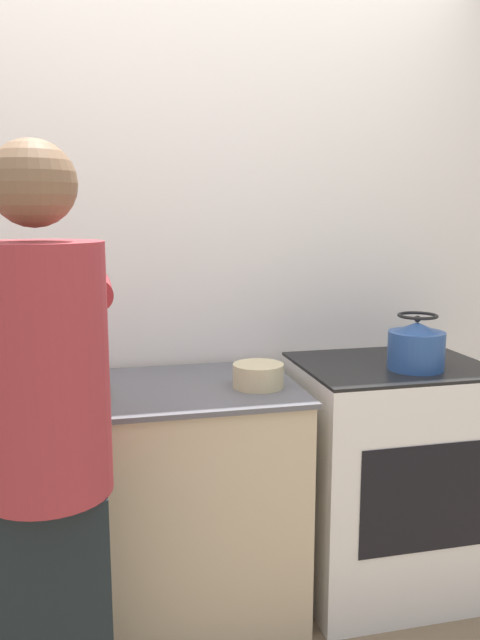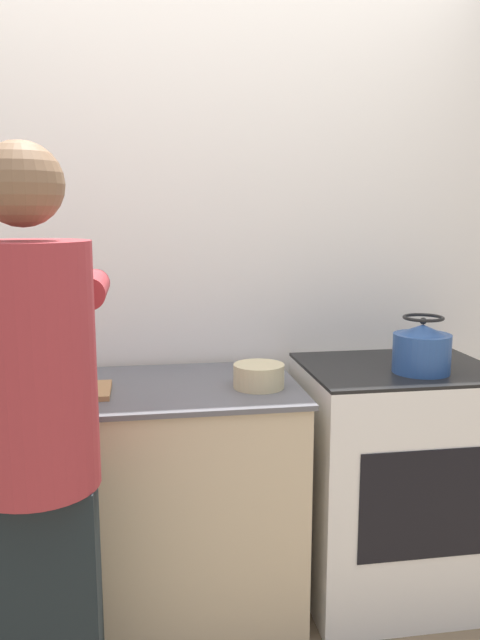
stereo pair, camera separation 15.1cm
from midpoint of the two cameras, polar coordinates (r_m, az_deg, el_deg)
name	(u,v)px [view 2 (the right image)]	position (r m, az deg, el deg)	size (l,w,h in m)	color
wall_back	(187,263)	(2.58, -3.22, 5.24)	(8.00, 0.05, 2.60)	white
counter	(93,505)	(2.43, -11.48, -16.29)	(1.51, 0.64, 0.89)	#C6B28E
oven	(394,481)	(2.62, 15.53, -14.00)	(0.71, 0.58, 0.93)	silver
person	(36,437)	(1.75, -15.76, -10.26)	(0.37, 0.61, 1.68)	black
cutting_board	(58,392)	(2.22, -14.41, -6.44)	(0.35, 0.22, 0.02)	#A87A4C
knife	(42,389)	(2.23, -15.81, -6.14)	(0.24, 0.05, 0.01)	silver
kettle	(422,349)	(2.38, 18.05, -2.53)	(0.21, 0.21, 0.21)	#284C8C
bowl_prep	(259,376)	(2.24, 3.67, -5.14)	(0.18, 0.18, 0.09)	#C6B789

